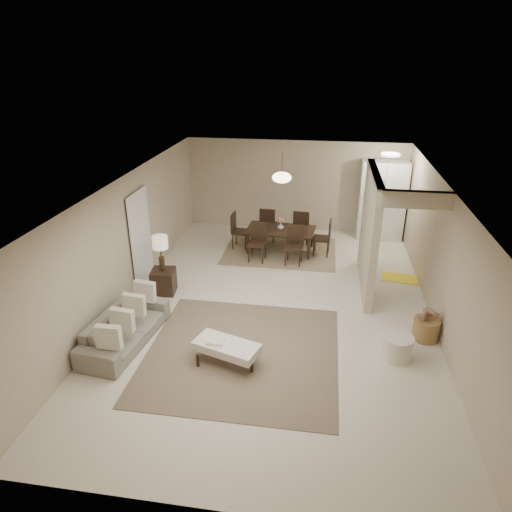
% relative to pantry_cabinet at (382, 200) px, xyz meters
% --- Properties ---
extents(floor, '(9.00, 9.00, 0.00)m').
position_rel_pantry_cabinet_xyz_m(floor, '(-2.35, -4.15, -1.05)').
color(floor, beige).
rests_on(floor, ground).
extents(ceiling, '(9.00, 9.00, 0.00)m').
position_rel_pantry_cabinet_xyz_m(ceiling, '(-2.35, -4.15, 1.45)').
color(ceiling, white).
rests_on(ceiling, back_wall).
extents(back_wall, '(6.00, 0.00, 6.00)m').
position_rel_pantry_cabinet_xyz_m(back_wall, '(-2.35, 0.35, 0.20)').
color(back_wall, tan).
rests_on(back_wall, floor).
extents(left_wall, '(0.00, 9.00, 9.00)m').
position_rel_pantry_cabinet_xyz_m(left_wall, '(-5.35, -4.15, 0.20)').
color(left_wall, tan).
rests_on(left_wall, floor).
extents(right_wall, '(0.00, 9.00, 9.00)m').
position_rel_pantry_cabinet_xyz_m(right_wall, '(0.65, -4.15, 0.20)').
color(right_wall, tan).
rests_on(right_wall, floor).
extents(partition, '(0.15, 2.50, 2.50)m').
position_rel_pantry_cabinet_xyz_m(partition, '(-0.55, -2.90, 0.20)').
color(partition, tan).
rests_on(partition, floor).
extents(doorway, '(0.04, 0.90, 2.04)m').
position_rel_pantry_cabinet_xyz_m(doorway, '(-5.32, -3.55, -0.03)').
color(doorway, black).
rests_on(doorway, floor).
extents(pantry_cabinet, '(1.20, 0.55, 2.10)m').
position_rel_pantry_cabinet_xyz_m(pantry_cabinet, '(0.00, 0.00, 0.00)').
color(pantry_cabinet, white).
rests_on(pantry_cabinet, floor).
extents(flush_light, '(0.44, 0.44, 0.05)m').
position_rel_pantry_cabinet_xyz_m(flush_light, '(-0.05, -0.95, 1.41)').
color(flush_light, white).
rests_on(flush_light, ceiling).
extents(living_rug, '(3.20, 3.20, 0.01)m').
position_rel_pantry_cabinet_xyz_m(living_rug, '(-2.73, -5.74, -1.04)').
color(living_rug, brown).
rests_on(living_rug, floor).
extents(sofa, '(2.05, 1.00, 0.58)m').
position_rel_pantry_cabinet_xyz_m(sofa, '(-4.80, -5.74, -0.76)').
color(sofa, gray).
rests_on(sofa, floor).
extents(ottoman_bench, '(1.16, 0.79, 0.38)m').
position_rel_pantry_cabinet_xyz_m(ottoman_bench, '(-2.93, -6.04, -0.75)').
color(ottoman_bench, '#EEE6CF').
rests_on(ottoman_bench, living_rug).
extents(side_table, '(0.52, 0.52, 0.52)m').
position_rel_pantry_cabinet_xyz_m(side_table, '(-4.75, -3.90, -0.79)').
color(side_table, black).
rests_on(side_table, floor).
extents(table_lamp, '(0.32, 0.32, 0.76)m').
position_rel_pantry_cabinet_xyz_m(table_lamp, '(-4.75, -3.90, 0.03)').
color(table_lamp, '#41311C').
rests_on(table_lamp, side_table).
extents(round_pouf, '(0.51, 0.51, 0.40)m').
position_rel_pantry_cabinet_xyz_m(round_pouf, '(-0.17, -5.46, -0.85)').
color(round_pouf, '#EEE6CF').
rests_on(round_pouf, floor).
extents(wicker_basket, '(0.50, 0.50, 0.39)m').
position_rel_pantry_cabinet_xyz_m(wicker_basket, '(0.40, -4.82, -0.86)').
color(wicker_basket, olive).
rests_on(wicker_basket, floor).
extents(dining_rug, '(2.80, 2.10, 0.01)m').
position_rel_pantry_cabinet_xyz_m(dining_rug, '(-2.55, -1.36, -1.04)').
color(dining_rug, '#877454').
rests_on(dining_rug, floor).
extents(dining_table, '(1.75, 1.06, 0.60)m').
position_rel_pantry_cabinet_xyz_m(dining_table, '(-2.55, -1.36, -0.75)').
color(dining_table, black).
rests_on(dining_table, dining_rug).
extents(dining_chairs, '(2.51, 1.88, 0.93)m').
position_rel_pantry_cabinet_xyz_m(dining_chairs, '(-2.55, -1.36, -0.59)').
color(dining_chairs, black).
rests_on(dining_chairs, dining_rug).
extents(vase, '(0.17, 0.17, 0.16)m').
position_rel_pantry_cabinet_xyz_m(vase, '(-2.55, -1.36, -0.37)').
color(vase, silver).
rests_on(vase, dining_table).
extents(yellow_mat, '(0.87, 0.62, 0.01)m').
position_rel_pantry_cabinet_xyz_m(yellow_mat, '(0.29, -2.47, -1.04)').
color(yellow_mat, yellow).
rests_on(yellow_mat, floor).
extents(pendant_light, '(0.46, 0.46, 0.71)m').
position_rel_pantry_cabinet_xyz_m(pendant_light, '(-2.55, -1.36, 0.87)').
color(pendant_light, '#41311C').
rests_on(pendant_light, ceiling).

